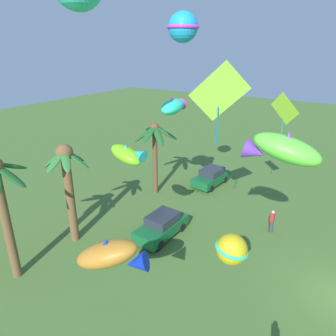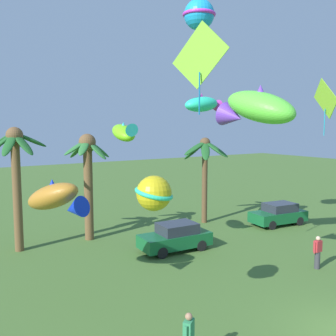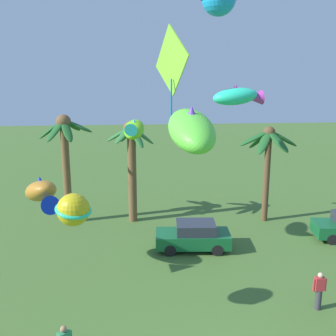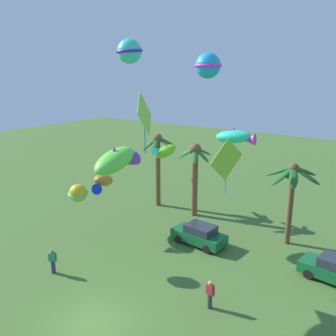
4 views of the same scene
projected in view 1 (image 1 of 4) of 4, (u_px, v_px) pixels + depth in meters
palm_tree_0 at (0, 194)px, 14.83m from camera, size 3.23×3.17×6.74m
palm_tree_1 at (155, 140)px, 24.28m from camera, size 3.80×3.58×5.99m
palm_tree_2 at (67, 175)px, 18.08m from camera, size 2.97×2.88×6.34m
parked_car_0 at (211, 177)px, 27.17m from camera, size 4.08×2.16×1.51m
parked_car_1 at (162, 226)px, 19.79m from camera, size 4.00×1.95×1.51m
spectator_0 at (272, 221)px, 20.19m from camera, size 0.55×0.26×1.59m
kite_fish_0 at (111, 255)px, 11.79m from camera, size 2.32×3.12×1.68m
kite_ball_1 at (183, 27)px, 15.72m from camera, size 1.88×1.88×1.53m
kite_fish_2 at (174, 106)px, 19.10m from camera, size 2.73×1.43×1.14m
kite_diamond_4 at (219, 93)px, 13.32m from camera, size 1.05×2.50×3.71m
kite_fish_5 at (128, 154)px, 15.25m from camera, size 1.23×2.38×1.18m
kite_diamond_6 at (285, 109)px, 18.03m from camera, size 0.79×1.79×2.68m
kite_ball_7 at (232, 249)px, 11.16m from camera, size 1.78×1.78×1.15m
kite_fish_8 at (282, 149)px, 13.02m from camera, size 1.67×3.46×1.71m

